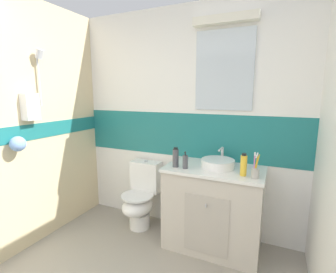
{
  "coord_description": "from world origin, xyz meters",
  "views": [
    {
      "loc": [
        0.96,
        -0.16,
        1.57
      ],
      "look_at": [
        -0.02,
        1.98,
        1.15
      ],
      "focal_mm": 26.03,
      "sensor_mm": 36.0,
      "label": 1
    }
  ],
  "objects_px": {
    "toilet": "(141,197)",
    "shampoo_bottle_tall": "(244,165)",
    "toothbrush_cup": "(255,171)",
    "soap_dispenser": "(185,162)",
    "mouthwash_bottle": "(176,158)",
    "sink_basin": "(218,163)"
  },
  "relations": [
    {
      "from": "sink_basin",
      "to": "shampoo_bottle_tall",
      "type": "distance_m",
      "value": 0.3
    },
    {
      "from": "sink_basin",
      "to": "toilet",
      "type": "distance_m",
      "value": 1.05
    },
    {
      "from": "toilet",
      "to": "soap_dispenser",
      "type": "distance_m",
      "value": 0.85
    },
    {
      "from": "shampoo_bottle_tall",
      "to": "toilet",
      "type": "bearing_deg",
      "value": 172.27
    },
    {
      "from": "toilet",
      "to": "soap_dispenser",
      "type": "height_order",
      "value": "soap_dispenser"
    },
    {
      "from": "toilet",
      "to": "mouthwash_bottle",
      "type": "distance_m",
      "value": 0.79
    },
    {
      "from": "sink_basin",
      "to": "toothbrush_cup",
      "type": "xyz_separation_m",
      "value": [
        0.36,
        -0.17,
        0.01
      ]
    },
    {
      "from": "toothbrush_cup",
      "to": "mouthwash_bottle",
      "type": "relative_size",
      "value": 1.15
    },
    {
      "from": "toothbrush_cup",
      "to": "mouthwash_bottle",
      "type": "distance_m",
      "value": 0.75
    },
    {
      "from": "soap_dispenser",
      "to": "toilet",
      "type": "bearing_deg",
      "value": 164.03
    },
    {
      "from": "toilet",
      "to": "toothbrush_cup",
      "type": "xyz_separation_m",
      "value": [
        1.26,
        -0.18,
        0.55
      ]
    },
    {
      "from": "soap_dispenser",
      "to": "mouthwash_bottle",
      "type": "height_order",
      "value": "mouthwash_bottle"
    },
    {
      "from": "toothbrush_cup",
      "to": "soap_dispenser",
      "type": "relative_size",
      "value": 1.34
    },
    {
      "from": "soap_dispenser",
      "to": "shampoo_bottle_tall",
      "type": "xyz_separation_m",
      "value": [
        0.54,
        0.02,
        0.03
      ]
    },
    {
      "from": "soap_dispenser",
      "to": "sink_basin",
      "type": "bearing_deg",
      "value": 30.34
    },
    {
      "from": "shampoo_bottle_tall",
      "to": "mouthwash_bottle",
      "type": "height_order",
      "value": "shampoo_bottle_tall"
    },
    {
      "from": "toothbrush_cup",
      "to": "shampoo_bottle_tall",
      "type": "height_order",
      "value": "toothbrush_cup"
    },
    {
      "from": "toilet",
      "to": "mouthwash_bottle",
      "type": "height_order",
      "value": "mouthwash_bottle"
    },
    {
      "from": "shampoo_bottle_tall",
      "to": "mouthwash_bottle",
      "type": "distance_m",
      "value": 0.65
    },
    {
      "from": "shampoo_bottle_tall",
      "to": "sink_basin",
      "type": "bearing_deg",
      "value": 150.89
    },
    {
      "from": "toilet",
      "to": "sink_basin",
      "type": "bearing_deg",
      "value": -0.77
    },
    {
      "from": "toilet",
      "to": "shampoo_bottle_tall",
      "type": "height_order",
      "value": "shampoo_bottle_tall"
    }
  ]
}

